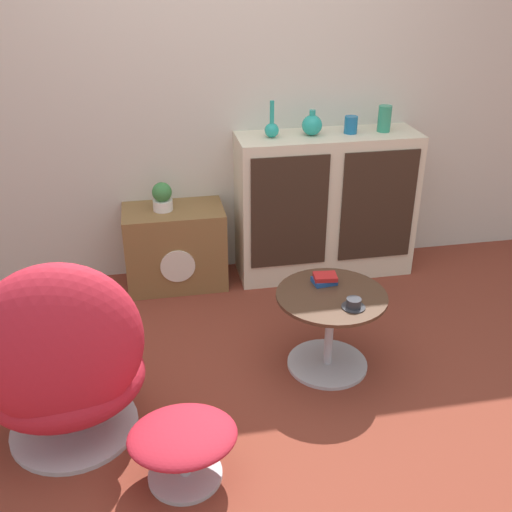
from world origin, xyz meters
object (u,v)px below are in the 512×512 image
Objects in this scene: egg_chair at (63,365)px; vase_rightmost at (384,119)px; vase_leftmost at (272,128)px; teacup at (354,304)px; sideboard at (325,205)px; tv_console at (175,247)px; coffee_table at (330,324)px; vase_inner_left at (312,125)px; vase_inner_right at (351,125)px; ottoman at (183,441)px; book_stack at (325,279)px; potted_plant at (162,197)px.

egg_chair is 5.66× the size of vase_rightmost.
vase_leftmost is 1.92× the size of teacup.
tv_console is at bearing 179.93° from sideboard.
vase_leftmost is at bearing 180.00° from vase_rightmost.
coffee_table is 3.59× the size of vase_inner_left.
vase_inner_right reaches higher than sideboard.
ottoman is 0.80× the size of coffee_table.
vase_rightmost is (0.36, 0.00, 0.56)m from sideboard.
book_stack is (0.71, -0.93, 0.20)m from tv_console.
potted_plant is (0.03, 1.67, 0.42)m from ottoman.
coffee_table is 1.45m from vase_rightmost.
vase_inner_right is at bearing 73.60° from teacup.
potted_plant is (-1.06, 0.00, 0.14)m from sideboard.
teacup is (0.87, 0.48, 0.26)m from ottoman.
vase_inner_left is at bearing -0.00° from vase_leftmost.
vase_rightmost is (0.63, 1.05, 0.77)m from coffee_table.
vase_leftmost is 1.09m from book_stack.
vase_leftmost reaches higher than vase_inner_left.
vase_inner_left reaches higher than tv_console.
egg_chair is 1.34m from book_stack.
egg_chair is 0.60m from ottoman.
vase_leftmost is (0.63, 0.00, 0.75)m from tv_console.
potted_plant reaches higher than ottoman.
ottoman is 2.36m from vase_rightmost.
vase_rightmost is at bearing 35.39° from egg_chair.
egg_chair reaches higher than potted_plant.
vase_rightmost is at bearing 58.89° from coffee_table.
vase_leftmost is 1.43× the size of vase_inner_left.
ottoman is at bearing -137.48° from book_stack.
sideboard reaches higher than tv_console.
vase_inner_right is at bearing 0.00° from vase_leftmost.
potted_plant reaches higher than book_stack.
ottoman is 2.88× the size of vase_inner_left.
sideboard is 7.42× the size of vase_inner_left.
ottoman is 3.47× the size of book_stack.
sideboard is 1.02m from tv_console.
tv_console is at bearing 124.43° from coffee_table.
ottoman is 4.21× the size of vase_inner_right.
vase_inner_right is at bearing 68.42° from coffee_table.
ottoman is at bearing -90.97° from potted_plant.
teacup is at bearing 28.87° from ottoman.
potted_plant reaches higher than tv_console.
vase_leftmost reaches higher than vase_inner_right.
vase_inner_right is at bearing 180.00° from vase_rightmost.
potted_plant is at bearing -179.91° from vase_inner_right.
tv_console is at bearing -179.89° from vase_rightmost.
vase_inner_left reaches higher than potted_plant.
sideboard reaches higher than coffee_table.
tv_console is 1.44m from teacup.
vase_inner_right reaches higher than egg_chair.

